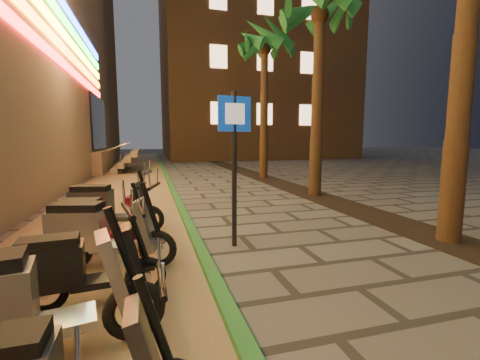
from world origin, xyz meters
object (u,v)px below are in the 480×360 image
object	(u,v)px
pedestrian_sign	(234,148)
scooter_8	(97,221)
scooter_9	(106,206)
scooter_6	(76,267)
scooter_7	(97,232)
scooter_5	(20,304)

from	to	relation	value
pedestrian_sign	scooter_8	size ratio (longest dim) A/B	1.62
scooter_8	scooter_9	bearing A→B (deg)	99.39
scooter_6	scooter_7	distance (m)	1.14
pedestrian_sign	scooter_8	bearing A→B (deg)	162.59
pedestrian_sign	scooter_9	distance (m)	2.91
pedestrian_sign	scooter_6	bearing A→B (deg)	-152.49
pedestrian_sign	scooter_6	xyz separation A→B (m)	(-2.22, -1.56, -1.25)
scooter_5	scooter_9	distance (m)	3.90
pedestrian_sign	scooter_5	distance (m)	3.67
pedestrian_sign	scooter_5	size ratio (longest dim) A/B	1.44
scooter_8	scooter_5	bearing A→B (deg)	-81.96
scooter_9	scooter_5	bearing A→B (deg)	-80.60
pedestrian_sign	scooter_8	world-z (taller)	pedestrian_sign
scooter_5	scooter_6	distance (m)	0.96
scooter_7	scooter_9	distance (m)	1.84
scooter_5	scooter_8	size ratio (longest dim) A/B	1.12
pedestrian_sign	scooter_8	distance (m)	2.62
scooter_5	scooter_6	xyz separation A→B (m)	(0.21, 0.93, -0.09)
scooter_7	scooter_5	bearing A→B (deg)	-83.65
scooter_5	scooter_9	bearing A→B (deg)	76.46
pedestrian_sign	scooter_7	xyz separation A→B (m)	(-2.15, -0.43, -1.18)
pedestrian_sign	scooter_6	world-z (taller)	pedestrian_sign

